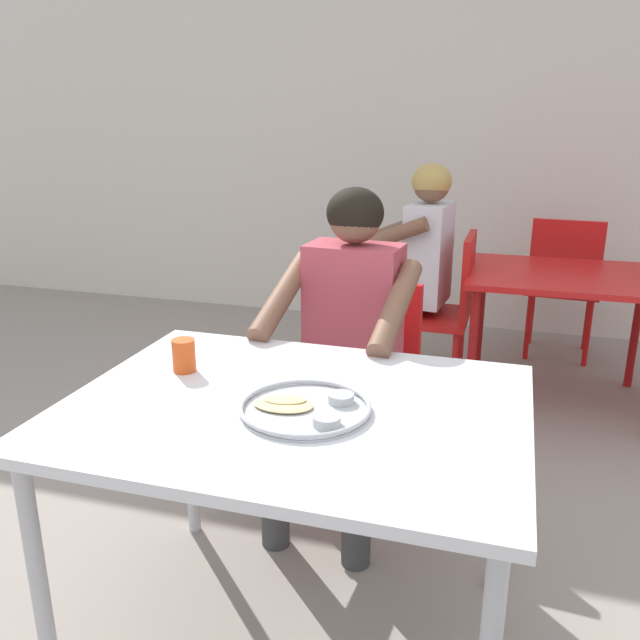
% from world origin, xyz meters
% --- Properties ---
extents(back_wall, '(12.00, 0.12, 3.40)m').
position_xyz_m(back_wall, '(0.00, 3.33, 1.70)').
color(back_wall, silver).
rests_on(back_wall, ground).
extents(table_foreground, '(1.18, 0.90, 0.76)m').
position_xyz_m(table_foreground, '(0.06, 0.10, 0.68)').
color(table_foreground, silver).
rests_on(table_foreground, ground).
extents(thali_tray, '(0.33, 0.33, 0.03)m').
position_xyz_m(thali_tray, '(0.10, 0.06, 0.77)').
color(thali_tray, '#B7BABF').
rests_on(thali_tray, table_foreground).
extents(drinking_cup, '(0.07, 0.07, 0.10)m').
position_xyz_m(drinking_cup, '(-0.32, 0.22, 0.81)').
color(drinking_cup, '#D84C19').
rests_on(drinking_cup, table_foreground).
extents(chair_foreground, '(0.47, 0.45, 0.83)m').
position_xyz_m(chair_foreground, '(0.02, 1.02, 0.48)').
color(chair_foreground, red).
rests_on(chair_foreground, ground).
extents(diner_foreground, '(0.52, 0.57, 1.23)m').
position_xyz_m(diner_foreground, '(0.01, 0.80, 0.73)').
color(diner_foreground, '#3A3A3A').
rests_on(diner_foreground, ground).
extents(table_background_red, '(0.96, 0.77, 0.70)m').
position_xyz_m(table_background_red, '(0.83, 2.08, 0.62)').
color(table_background_red, red).
rests_on(table_background_red, ground).
extents(chair_red_left, '(0.42, 0.44, 0.88)m').
position_xyz_m(chair_red_left, '(0.24, 2.04, 0.50)').
color(chair_red_left, red).
rests_on(chair_red_left, ground).
extents(chair_red_far, '(0.45, 0.43, 0.88)m').
position_xyz_m(chair_red_far, '(0.87, 2.75, 0.51)').
color(chair_red_far, red).
rests_on(chair_red_far, ground).
extents(patron_background, '(0.58, 0.53, 1.23)m').
position_xyz_m(patron_background, '(0.04, 2.09, 0.73)').
color(patron_background, '#343434').
rests_on(patron_background, ground).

